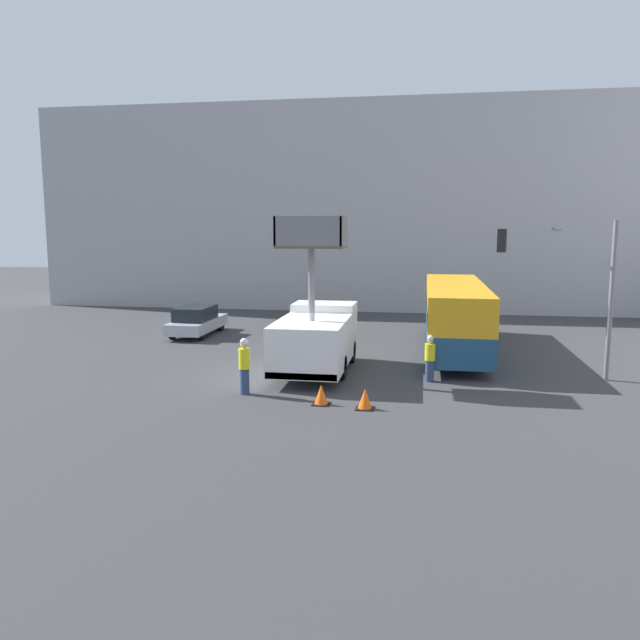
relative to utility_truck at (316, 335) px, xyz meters
The scene contains 10 objects.
ground_plane 2.00m from the utility_truck, 140.89° to the right, with size 120.00×120.00×0.00m, color #38383A.
building_backdrop_far 23.82m from the utility_truck, 92.60° to the left, with size 44.00×10.00×14.04m.
utility_truck is the anchor object (origin of this frame).
city_bus 7.72m from the utility_truck, 44.00° to the left, with size 2.56×12.11×3.10m.
traffic_light_pole 9.85m from the utility_truck, ahead, with size 4.13×3.87×5.89m.
road_worker_near_truck 4.09m from the utility_truck, 117.21° to the right, with size 0.38×0.38×1.94m.
road_worker_directing 4.50m from the utility_truck, ahead, with size 0.38×0.38×1.74m.
traffic_cone_near_truck 4.66m from the utility_truck, 78.12° to the right, with size 0.56×0.56×0.64m.
traffic_cone_mid_road 5.38m from the utility_truck, 63.21° to the right, with size 0.57×0.57×0.66m.
parked_car_curbside 10.78m from the utility_truck, 135.88° to the left, with size 1.84×4.76×1.54m.
Camera 1 is at (5.14, -22.77, 5.62)m, focal length 35.00 mm.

